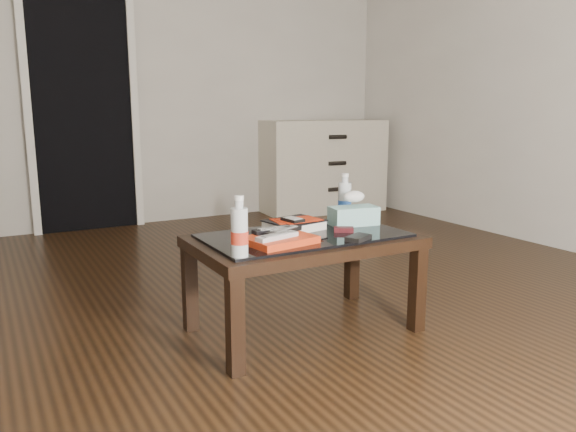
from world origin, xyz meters
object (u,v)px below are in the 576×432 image
coffee_table (304,248)px  tissue_box (354,216)px  water_bottle_left (239,226)px  dresser (323,166)px  textbook (294,225)px  water_bottle_right (345,196)px

coffee_table → tissue_box: size_ratio=4.35×
water_bottle_left → tissue_box: 0.78m
tissue_box → dresser: bearing=69.5°
water_bottle_left → dresser: bearing=52.2°
dresser → tissue_box: dresser is taller
coffee_table → dresser: (1.73, 2.56, 0.05)m
textbook → water_bottle_left: bearing=-153.5°
coffee_table → tissue_box: bearing=10.6°
coffee_table → tissue_box: tissue_box is taller
dresser → textbook: 3.00m
water_bottle_right → dresser: bearing=59.8°
tissue_box → water_bottle_right: bearing=83.0°
coffee_table → textbook: 0.14m
dresser → tissue_box: (-1.41, -2.50, 0.06)m
coffee_table → water_bottle_right: water_bottle_right is taller
coffee_table → water_bottle_left: (-0.41, -0.21, 0.18)m
dresser → water_bottle_left: (-2.15, -2.77, 0.13)m
coffee_table → tissue_box: 0.34m
dresser → water_bottle_left: bearing=-122.5°
dresser → tissue_box: 2.87m
textbook → water_bottle_left: (-0.42, -0.32, 0.10)m
dresser → water_bottle_left: size_ratio=5.21×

